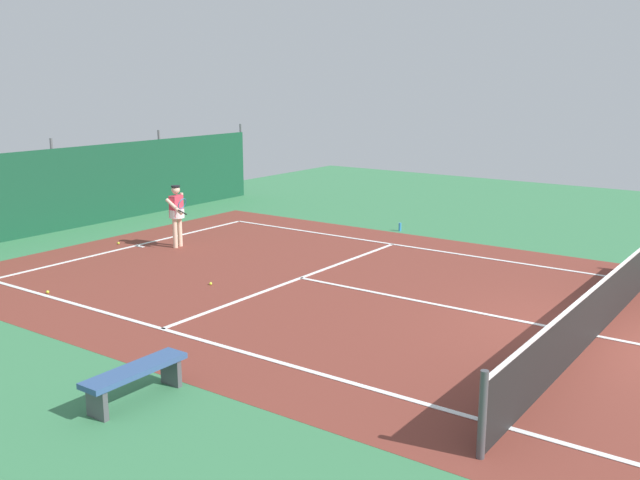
{
  "coord_description": "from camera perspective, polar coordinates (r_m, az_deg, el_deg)",
  "views": [
    {
      "loc": [
        -12.35,
        -2.91,
        4.36
      ],
      "look_at": [
        0.17,
        5.99,
        0.9
      ],
      "focal_mm": 40.36,
      "sensor_mm": 36.0,
      "label": 1
    }
  ],
  "objects": [
    {
      "name": "court_surface",
      "position": [
        13.42,
        21.07,
        -7.14
      ],
      "size": [
        11.02,
        26.6,
        0.01
      ],
      "color": "brown",
      "rests_on": "ground"
    },
    {
      "name": "water_bottle",
      "position": [
        21.15,
        6.36,
        1.04
      ],
      "size": [
        0.08,
        0.08,
        0.24
      ],
      "primitive_type": "cylinder",
      "color": "#338CD8",
      "rests_on": "ground"
    },
    {
      "name": "tennis_ball_by_sideline",
      "position": [
        15.98,
        -20.79,
        -3.88
      ],
      "size": [
        0.07,
        0.07,
        0.07
      ],
      "primitive_type": "sphere",
      "color": "#CCDB33",
      "rests_on": "ground"
    },
    {
      "name": "tennis_ball_midcourt",
      "position": [
        15.72,
        -8.67,
        -3.44
      ],
      "size": [
        0.07,
        0.07,
        0.07
      ],
      "primitive_type": "sphere",
      "color": "#CCDB33",
      "rests_on": "ground"
    },
    {
      "name": "courtside_bench",
      "position": [
        10.36,
        -14.44,
        -10.34
      ],
      "size": [
        1.6,
        0.4,
        0.49
      ],
      "color": "#335184",
      "rests_on": "ground"
    },
    {
      "name": "parked_car",
      "position": [
        25.56,
        -21.07,
        3.92
      ],
      "size": [
        2.14,
        4.26,
        1.68
      ],
      "rotation": [
        0.0,
        0.0,
        -0.04
      ],
      "color": "maroon",
      "rests_on": "ground"
    },
    {
      "name": "back_fence",
      "position": [
        22.67,
        -20.79,
        2.48
      ],
      "size": [
        16.3,
        0.98,
        2.7
      ],
      "color": "#14472D",
      "rests_on": "ground"
    },
    {
      "name": "tennis_player",
      "position": [
        19.21,
        -11.29,
        2.25
      ],
      "size": [
        0.65,
        0.79,
        1.64
      ],
      "rotation": [
        0.0,
        0.0,
        3.27
      ],
      "color": "beige",
      "rests_on": "ground"
    },
    {
      "name": "tennis_net",
      "position": [
        13.26,
        21.24,
        -5.07
      ],
      "size": [
        10.12,
        0.1,
        1.1
      ],
      "color": "black",
      "rests_on": "ground"
    },
    {
      "name": "ground_plane",
      "position": [
        13.42,
        21.07,
        -7.15
      ],
      "size": [
        36.0,
        36.0,
        0.0
      ],
      "primitive_type": "plane",
      "color": "#387A4C"
    },
    {
      "name": "tennis_ball_near_player",
      "position": [
        20.07,
        -15.69,
        -0.24
      ],
      "size": [
        0.07,
        0.07,
        0.07
      ],
      "primitive_type": "sphere",
      "color": "#CCDB33",
      "rests_on": "ground"
    }
  ]
}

